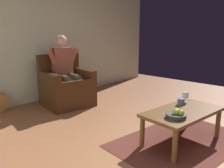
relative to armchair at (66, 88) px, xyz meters
The scene contains 9 objects.
ground_plane 2.48m from the armchair, 87.52° to the left, with size 7.47×7.47×0.00m, color #995E3C.
wall_back 1.23m from the armchair, 81.24° to the right, with size 6.58×0.06×2.71m, color beige.
rug 2.36m from the armchair, 91.37° to the left, with size 1.77×1.17×0.01m, color #5D2B22.
armchair is the anchor object (origin of this frame).
person_seated 0.37m from the armchair, 99.33° to the right, with size 0.64×0.62×1.32m.
coffee_table 2.34m from the armchair, 91.37° to the left, with size 1.13×0.69×0.42m.
wine_glass_near 2.24m from the armchair, 100.41° to the left, with size 0.09×0.09×0.15m.
fruit_bowl 2.42m from the armchair, 84.37° to the left, with size 0.24×0.24×0.11m.
candle_jar 2.23m from the armchair, 96.49° to the left, with size 0.09×0.09×0.09m, color slate.
Camera 1 is at (2.49, 1.13, 1.40)m, focal length 37.67 mm.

